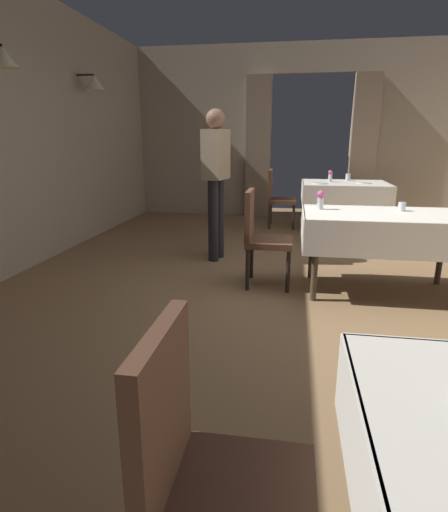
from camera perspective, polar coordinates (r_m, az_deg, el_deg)
name	(u,v)px	position (r m, az deg, el deg)	size (l,w,h in m)	color
ground	(317,294)	(3.99, 12.56, -5.13)	(10.08, 10.08, 0.00)	olive
wall_back	(310,132)	(7.92, 11.72, 16.22)	(6.40, 0.27, 3.00)	gray
dining_table_mid	(385,224)	(4.06, 21.15, 4.04)	(1.48, 0.88, 0.75)	#4C3D2D
dining_table_far	(345,189)	(6.80, 16.17, 8.83)	(1.30, 1.06, 0.75)	#4C3D2D
chair_near_left	(206,472)	(1.28, -2.53, -27.46)	(0.44, 0.44, 0.93)	black
chair_mid_left	(261,234)	(4.04, 5.11, 3.08)	(0.44, 0.44, 0.93)	black
chair_far_left	(277,196)	(6.85, 7.31, 8.18)	(0.44, 0.44, 0.93)	black
flower_vase_mid	(320,199)	(4.08, 13.05, 7.57)	(0.07, 0.07, 0.18)	silver
glass_mid_b	(402,207)	(4.22, 23.15, 6.23)	(0.07, 0.07, 0.08)	silver
flower_vase_far	(330,176)	(6.82, 14.34, 10.61)	(0.07, 0.07, 0.18)	silver
plate_far_b	(364,183)	(6.72, 18.65, 9.43)	(0.22, 0.22, 0.01)	white
glass_far_c	(348,177)	(7.11, 16.59, 10.30)	(0.07, 0.07, 0.11)	silver
plate_far_d	(320,183)	(6.50, 13.01, 9.66)	(0.23, 0.23, 0.01)	white
person_waiter_by_doorway	(216,173)	(4.86, -1.11, 11.32)	(0.29, 0.40, 1.72)	black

